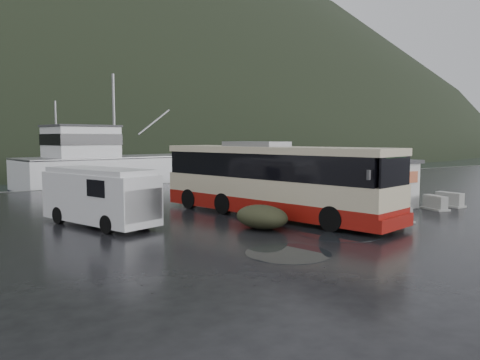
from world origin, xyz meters
TOP-DOWN VIEW (x-y plane):
  - ground at (0.00, 0.00)m, footprint 160.00×160.00m
  - harbor_water at (0.00, 110.00)m, footprint 300.00×180.00m
  - quay_edge at (0.00, 20.00)m, footprint 160.00×0.60m
  - coach_bus at (0.52, 1.27)m, footprint 6.10×13.60m
  - white_van at (-7.42, 3.45)m, footprint 3.98×6.53m
  - waste_bin_left at (4.72, -1.04)m, footprint 1.44×1.44m
  - waste_bin_right at (3.72, -1.06)m, footprint 1.27×1.27m
  - dome_tent at (-1.78, -1.08)m, footprint 2.19×2.82m
  - ticket_kiosk at (7.49, 0.16)m, footprint 3.58×2.79m
  - jersey_barrier_a at (4.68, -3.11)m, footprint 1.03×1.57m
  - jersey_barrier_b at (9.27, -1.85)m, footprint 1.14×1.69m
  - jersey_barrier_c at (11.03, -1.57)m, footprint 0.81×1.61m
  - fishing_trawler at (4.20, 27.50)m, footprint 29.42×10.74m
  - puddles at (-0.29, -1.68)m, footprint 8.78×12.64m

SIDE VIEW (x-z plane):
  - ground at x=0.00m, z-range 0.00..0.00m
  - harbor_water at x=0.00m, z-range -0.01..0.01m
  - quay_edge at x=0.00m, z-range -0.75..0.75m
  - coach_bus at x=0.52m, z-range -1.87..1.87m
  - white_van at x=-7.42m, z-range -1.29..1.29m
  - waste_bin_left at x=4.72m, z-range -0.80..0.80m
  - waste_bin_right at x=3.72m, z-range -0.69..0.69m
  - dome_tent at x=-1.78m, z-range -0.51..0.51m
  - ticket_kiosk at x=7.49m, z-range -1.34..1.34m
  - jersey_barrier_a at x=4.68m, z-range -0.36..0.36m
  - jersey_barrier_b at x=9.27m, z-range -0.39..0.39m
  - jersey_barrier_c at x=11.03m, z-range -0.40..0.40m
  - fishing_trawler at x=4.20m, z-range -5.76..5.76m
  - puddles at x=-0.29m, z-range 0.00..0.01m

